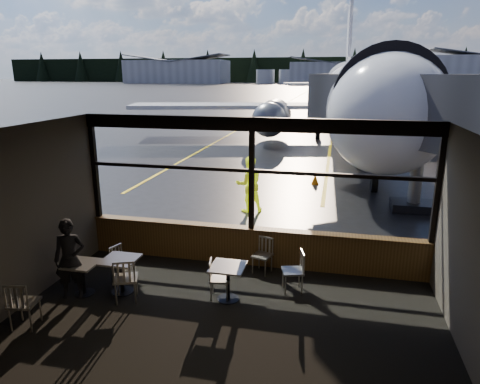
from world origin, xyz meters
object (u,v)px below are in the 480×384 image
(jet_bridge, at_px, (391,142))
(chair_mid_w, at_px, (122,264))
(chair_near_w, at_px, (220,279))
(chair_left_s, at_px, (24,303))
(passenger, at_px, (70,259))
(ground_crew, at_px, (249,184))
(cafe_table_left, at_px, (83,279))
(chair_mid_s, at_px, (126,279))
(cafe_table_mid, at_px, (121,276))
(airliner, at_px, (360,52))
(cafe_table_near, at_px, (228,283))
(chair_near_n, at_px, (262,256))
(cone_nose, at_px, (315,179))
(chair_near_e, at_px, (293,271))

(jet_bridge, xyz_separation_m, chair_mid_w, (-6.17, -6.99, -1.84))
(chair_near_w, bearing_deg, chair_left_s, -70.56)
(passenger, bearing_deg, ground_crew, 48.82)
(cafe_table_left, bearing_deg, ground_crew, 70.37)
(chair_mid_s, bearing_deg, ground_crew, 56.96)
(cafe_table_left, relative_size, chair_mid_w, 0.85)
(cafe_table_mid, relative_size, chair_mid_w, 0.93)
(airliner, xyz_separation_m, cafe_table_near, (-3.11, -21.81, -5.36))
(jet_bridge, relative_size, chair_mid_s, 10.83)
(chair_left_s, relative_size, passenger, 0.56)
(chair_left_s, height_order, passenger, passenger)
(cafe_table_near, height_order, chair_near_n, chair_near_n)
(ground_crew, bearing_deg, cone_nose, -139.61)
(airliner, height_order, cafe_table_mid, airliner)
(chair_mid_s, bearing_deg, cone_nose, 50.89)
(cafe_table_mid, distance_m, chair_mid_s, 0.39)
(jet_bridge, bearing_deg, chair_near_w, -118.51)
(chair_near_w, xyz_separation_m, chair_near_n, (0.65, 1.30, 0.00))
(cafe_table_left, distance_m, chair_mid_s, 1.00)
(airliner, relative_size, cone_nose, 84.85)
(cafe_table_mid, height_order, chair_mid_w, chair_mid_w)
(chair_near_w, bearing_deg, jet_bridge, 141.35)
(chair_near_w, distance_m, passenger, 3.03)
(cafe_table_near, bearing_deg, jet_bridge, 62.78)
(chair_left_s, height_order, ground_crew, ground_crew)
(jet_bridge, xyz_separation_m, chair_left_s, (-7.04, -8.98, -1.78))
(jet_bridge, relative_size, passenger, 6.18)
(jet_bridge, bearing_deg, cafe_table_near, -117.22)
(airliner, distance_m, chair_left_s, 24.97)
(airliner, height_order, ground_crew, airliner)
(chair_mid_w, xyz_separation_m, passenger, (-0.68, -0.84, 0.42))
(chair_left_s, bearing_deg, chair_near_e, 17.18)
(ground_crew, bearing_deg, cafe_table_mid, 52.30)
(chair_mid_s, distance_m, ground_crew, 6.40)
(airliner, bearing_deg, chair_near_n, -99.11)
(chair_near_n, xyz_separation_m, chair_left_s, (-3.78, -3.08, 0.05))
(cafe_table_near, distance_m, passenger, 3.21)
(chair_near_w, relative_size, chair_mid_w, 1.01)
(chair_near_e, height_order, chair_left_s, chair_left_s)
(cafe_table_mid, distance_m, cafe_table_left, 0.78)
(cafe_table_left, bearing_deg, cafe_table_mid, 17.71)
(chair_near_n, xyz_separation_m, passenger, (-3.58, -1.92, 0.42))
(passenger, bearing_deg, chair_near_n, 7.45)
(chair_near_n, bearing_deg, chair_near_e, 154.91)
(cone_nose, bearing_deg, cafe_table_left, -112.13)
(cafe_table_left, relative_size, chair_near_n, 0.83)
(chair_left_s, distance_m, ground_crew, 7.96)
(jet_bridge, height_order, chair_near_n, jet_bridge)
(cafe_table_mid, relative_size, ground_crew, 0.41)
(passenger, relative_size, ground_crew, 0.91)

